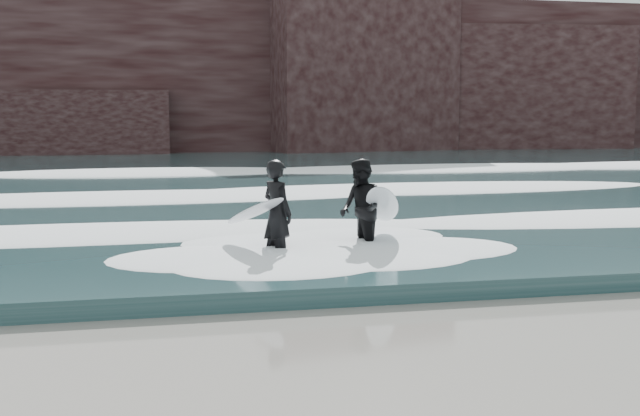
{
  "coord_description": "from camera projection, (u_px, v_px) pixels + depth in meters",
  "views": [
    {
      "loc": [
        -4.56,
        -7.63,
        2.73
      ],
      "look_at": [
        -1.44,
        6.46,
        1.0
      ],
      "focal_mm": 45.0,
      "sensor_mm": 36.0,
      "label": 1
    }
  ],
  "objects": [
    {
      "name": "surfer_left",
      "position": [
        274.0,
        213.0,
        14.19
      ],
      "size": [
        1.34,
        1.9,
        1.9
      ],
      "color": "black",
      "rests_on": "ground"
    },
    {
      "name": "foam_far",
      "position": [
        257.0,
        168.0,
        32.88
      ],
      "size": [
        60.0,
        4.8,
        0.3
      ],
      "primitive_type": "ellipsoid",
      "color": "white",
      "rests_on": "sea"
    },
    {
      "name": "surfer_right",
      "position": [
        363.0,
        209.0,
        14.89
      ],
      "size": [
        1.48,
        2.18,
        1.87
      ],
      "color": "black",
      "rests_on": "ground"
    },
    {
      "name": "headland",
      "position": [
        212.0,
        77.0,
        52.7
      ],
      "size": [
        70.0,
        9.0,
        10.0
      ],
      "primitive_type": "cube",
      "color": "black",
      "rests_on": "ground"
    },
    {
      "name": "foam_mid",
      "position": [
        298.0,
        189.0,
        24.16
      ],
      "size": [
        60.0,
        4.0,
        0.24
      ],
      "primitive_type": "ellipsoid",
      "color": "white",
      "rests_on": "sea"
    },
    {
      "name": "foam_near",
      "position": [
        359.0,
        220.0,
        17.37
      ],
      "size": [
        60.0,
        3.2,
        0.2
      ],
      "primitive_type": "ellipsoid",
      "color": "white",
      "rests_on": "sea"
    },
    {
      "name": "sea",
      "position": [
        245.0,
        169.0,
        36.79
      ],
      "size": [
        90.0,
        52.0,
        0.3
      ],
      "primitive_type": "cube",
      "color": "#224144",
      "rests_on": "ground"
    },
    {
      "name": "ground",
      "position": [
        578.0,
        365.0,
        8.7
      ],
      "size": [
        120.0,
        120.0,
        0.0
      ],
      "primitive_type": "plane",
      "color": "#7A655A",
      "rests_on": "ground"
    }
  ]
}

